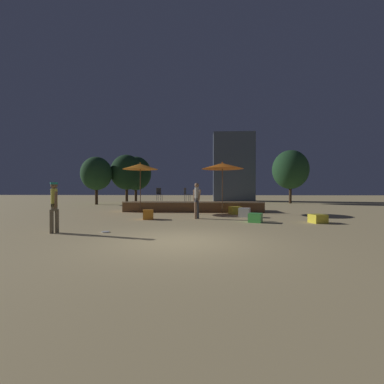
{
  "coord_description": "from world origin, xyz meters",
  "views": [
    {
      "loc": [
        0.75,
        -7.25,
        1.49
      ],
      "look_at": [
        0.0,
        7.08,
        1.35
      ],
      "focal_mm": 24.0,
      "sensor_mm": 36.0,
      "label": 1
    }
  ],
  "objects_px": {
    "cube_seat_0": "(148,215)",
    "cube_seat_1": "(235,210)",
    "background_tree_3": "(127,172)",
    "cube_seat_3": "(244,213)",
    "background_tree_2": "(96,174)",
    "person_0": "(54,204)",
    "patio_umbrella_0": "(140,167)",
    "cube_seat_4": "(318,219)",
    "background_tree_1": "(136,173)",
    "cube_seat_2": "(255,218)",
    "person_1": "(197,199)",
    "bistro_chair_1": "(186,193)",
    "background_tree_0": "(290,170)",
    "patio_umbrella_1": "(222,166)",
    "bistro_chair_0": "(159,193)",
    "frisbee_disc": "(106,232)"
  },
  "relations": [
    {
      "from": "bistro_chair_0",
      "to": "bistro_chair_1",
      "type": "bearing_deg",
      "value": -45.37
    },
    {
      "from": "bistro_chair_1",
      "to": "background_tree_3",
      "type": "distance_m",
      "value": 11.68
    },
    {
      "from": "background_tree_3",
      "to": "cube_seat_0",
      "type": "bearing_deg",
      "value": -68.7
    },
    {
      "from": "patio_umbrella_0",
      "to": "background_tree_3",
      "type": "bearing_deg",
      "value": 111.78
    },
    {
      "from": "person_0",
      "to": "cube_seat_2",
      "type": "bearing_deg",
      "value": 154.41
    },
    {
      "from": "cube_seat_1",
      "to": "bistro_chair_1",
      "type": "bearing_deg",
      "value": 149.86
    },
    {
      "from": "cube_seat_0",
      "to": "person_0",
      "type": "height_order",
      "value": "person_0"
    },
    {
      "from": "background_tree_0",
      "to": "bistro_chair_0",
      "type": "bearing_deg",
      "value": -140.96
    },
    {
      "from": "cube_seat_0",
      "to": "cube_seat_1",
      "type": "height_order",
      "value": "cube_seat_0"
    },
    {
      "from": "cube_seat_3",
      "to": "person_0",
      "type": "distance_m",
      "value": 9.12
    },
    {
      "from": "cube_seat_3",
      "to": "cube_seat_2",
      "type": "bearing_deg",
      "value": -85.92
    },
    {
      "from": "person_0",
      "to": "background_tree_1",
      "type": "height_order",
      "value": "background_tree_1"
    },
    {
      "from": "patio_umbrella_0",
      "to": "cube_seat_4",
      "type": "distance_m",
      "value": 10.71
    },
    {
      "from": "background_tree_2",
      "to": "background_tree_1",
      "type": "bearing_deg",
      "value": 41.01
    },
    {
      "from": "cube_seat_4",
      "to": "frisbee_disc",
      "type": "bearing_deg",
      "value": -160.79
    },
    {
      "from": "person_0",
      "to": "cube_seat_3",
      "type": "bearing_deg",
      "value": 167.7
    },
    {
      "from": "person_1",
      "to": "cube_seat_2",
      "type": "bearing_deg",
      "value": -79.65
    },
    {
      "from": "cube_seat_3",
      "to": "background_tree_2",
      "type": "distance_m",
      "value": 17.1
    },
    {
      "from": "cube_seat_3",
      "to": "cube_seat_4",
      "type": "relative_size",
      "value": 0.98
    },
    {
      "from": "cube_seat_3",
      "to": "cube_seat_4",
      "type": "bearing_deg",
      "value": -38.24
    },
    {
      "from": "patio_umbrella_0",
      "to": "bistro_chair_0",
      "type": "height_order",
      "value": "patio_umbrella_0"
    },
    {
      "from": "person_1",
      "to": "bistro_chair_0",
      "type": "relative_size",
      "value": 2.03
    },
    {
      "from": "bistro_chair_0",
      "to": "bistro_chair_1",
      "type": "xyz_separation_m",
      "value": [
        1.96,
        -0.5,
        0.0
      ]
    },
    {
      "from": "cube_seat_4",
      "to": "bistro_chair_1",
      "type": "xyz_separation_m",
      "value": [
        -6.31,
        5.75,
        1.05
      ]
    },
    {
      "from": "cube_seat_4",
      "to": "cube_seat_3",
      "type": "bearing_deg",
      "value": 141.76
    },
    {
      "from": "person_0",
      "to": "bistro_chair_1",
      "type": "distance_m",
      "value": 9.73
    },
    {
      "from": "bistro_chair_1",
      "to": "background_tree_2",
      "type": "distance_m",
      "value": 12.16
    },
    {
      "from": "background_tree_0",
      "to": "person_1",
      "type": "bearing_deg",
      "value": -122.65
    },
    {
      "from": "cube_seat_2",
      "to": "background_tree_3",
      "type": "bearing_deg",
      "value": 125.41
    },
    {
      "from": "patio_umbrella_1",
      "to": "background_tree_3",
      "type": "height_order",
      "value": "background_tree_3"
    },
    {
      "from": "cube_seat_1",
      "to": "cube_seat_4",
      "type": "relative_size",
      "value": 1.08
    },
    {
      "from": "cube_seat_1",
      "to": "cube_seat_2",
      "type": "relative_size",
      "value": 1.07
    },
    {
      "from": "bistro_chair_1",
      "to": "frisbee_disc",
      "type": "height_order",
      "value": "bistro_chair_1"
    },
    {
      "from": "frisbee_disc",
      "to": "background_tree_3",
      "type": "height_order",
      "value": "background_tree_3"
    },
    {
      "from": "cube_seat_0",
      "to": "cube_seat_4",
      "type": "height_order",
      "value": "cube_seat_0"
    },
    {
      "from": "patio_umbrella_0",
      "to": "patio_umbrella_1",
      "type": "xyz_separation_m",
      "value": [
        5.28,
        -0.09,
        0.0
      ]
    },
    {
      "from": "cube_seat_1",
      "to": "person_1",
      "type": "xyz_separation_m",
      "value": [
        -2.24,
        -2.53,
        0.78
      ]
    },
    {
      "from": "person_1",
      "to": "frisbee_disc",
      "type": "xyz_separation_m",
      "value": [
        -3.02,
        -4.36,
        -0.99
      ]
    },
    {
      "from": "cube_seat_2",
      "to": "bistro_chair_1",
      "type": "relative_size",
      "value": 0.82
    },
    {
      "from": "cube_seat_1",
      "to": "background_tree_0",
      "type": "distance_m",
      "value": 14.7
    },
    {
      "from": "person_0",
      "to": "cube_seat_4",
      "type": "bearing_deg",
      "value": 148.15
    },
    {
      "from": "patio_umbrella_0",
      "to": "cube_seat_2",
      "type": "distance_m",
      "value": 8.43
    },
    {
      "from": "cube_seat_2",
      "to": "cube_seat_3",
      "type": "xyz_separation_m",
      "value": [
        -0.16,
        2.21,
        0.04
      ]
    },
    {
      "from": "frisbee_disc",
      "to": "background_tree_2",
      "type": "relative_size",
      "value": 0.06
    },
    {
      "from": "cube_seat_1",
      "to": "cube_seat_3",
      "type": "distance_m",
      "value": 1.69
    },
    {
      "from": "patio_umbrella_1",
      "to": "frisbee_disc",
      "type": "relative_size",
      "value": 11.99
    },
    {
      "from": "patio_umbrella_1",
      "to": "cube_seat_4",
      "type": "relative_size",
      "value": 4.45
    },
    {
      "from": "cube_seat_4",
      "to": "bistro_chair_0",
      "type": "bearing_deg",
      "value": 142.95
    },
    {
      "from": "cube_seat_4",
      "to": "frisbee_disc",
      "type": "height_order",
      "value": "cube_seat_4"
    },
    {
      "from": "patio_umbrella_0",
      "to": "background_tree_2",
      "type": "xyz_separation_m",
      "value": [
        -6.57,
        8.45,
        0.1
      ]
    }
  ]
}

